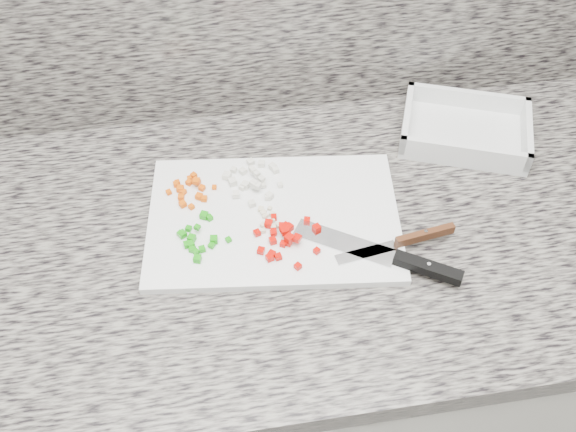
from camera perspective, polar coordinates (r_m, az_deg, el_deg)
name	(u,v)px	position (r m, az deg, el deg)	size (l,w,h in m)	color
cabinet	(276,367)	(1.42, -1.11, -13.27)	(3.92, 0.62, 0.86)	silver
countertop	(272,238)	(1.04, -1.47, -1.97)	(3.96, 0.64, 0.04)	slate
cutting_board	(274,219)	(1.03, -1.27, -0.25)	(0.40, 0.27, 0.01)	silver
carrot_pile	(190,189)	(1.07, -8.72, 2.37)	(0.08, 0.08, 0.02)	#D44E04
onion_pile	(252,180)	(1.07, -3.24, 3.20)	(0.10, 0.11, 0.02)	beige
green_pepper_pile	(198,238)	(1.00, -8.03, -1.97)	(0.08, 0.10, 0.02)	#158D0C
red_pepper_pile	(284,237)	(0.99, -0.37, -1.84)	(0.11, 0.11, 0.02)	#BF0902
garlic_pile	(268,219)	(1.02, -1.79, -0.24)	(0.03, 0.05, 0.01)	beige
chef_knife	(398,259)	(0.98, 9.79, -3.79)	(0.24, 0.16, 0.02)	silver
paring_knife	(410,239)	(1.00, 10.82, -2.06)	(0.19, 0.04, 0.02)	silver
tray	(465,131)	(1.21, 15.42, 7.33)	(0.26, 0.23, 0.05)	silver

